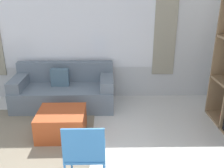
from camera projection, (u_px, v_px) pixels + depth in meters
wall_back at (78, 33)px, 4.95m from camera, size 6.88×0.11×2.70m
area_rug at (0, 137)px, 3.88m from camera, size 2.89×1.90×0.01m
couch_main at (64, 91)px, 4.88m from camera, size 1.91×0.86×0.81m
ottoman at (62, 123)px, 3.89m from camera, size 0.72×0.67×0.41m
folding_chair at (85, 151)px, 2.72m from camera, size 0.44×0.46×0.86m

